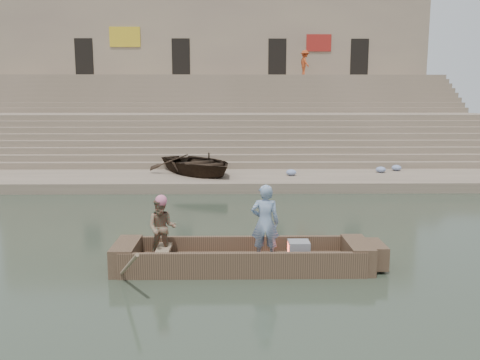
{
  "coord_description": "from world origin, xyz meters",
  "views": [
    {
      "loc": [
        1.76,
        -13.07,
        3.75
      ],
      "look_at": [
        1.96,
        0.95,
        1.4
      ],
      "focal_mm": 37.23,
      "sensor_mm": 36.0,
      "label": 1
    }
  ],
  "objects_px": {
    "beached_rowboat": "(198,164)",
    "pedestrian": "(305,63)",
    "rowing_man": "(162,228)",
    "main_rowboat": "(242,264)",
    "standing_man": "(265,223)",
    "television": "(298,250)"
  },
  "relations": [
    {
      "from": "standing_man",
      "to": "pedestrian",
      "type": "distance_m",
      "value": 26.24
    },
    {
      "from": "beached_rowboat",
      "to": "pedestrian",
      "type": "relative_size",
      "value": 2.52
    },
    {
      "from": "rowing_man",
      "to": "beached_rowboat",
      "type": "bearing_deg",
      "value": 91.01
    },
    {
      "from": "main_rowboat",
      "to": "rowing_man",
      "type": "xyz_separation_m",
      "value": [
        -1.77,
        0.13,
        0.79
      ]
    },
    {
      "from": "beached_rowboat",
      "to": "rowing_man",
      "type": "bearing_deg",
      "value": -125.37
    },
    {
      "from": "television",
      "to": "pedestrian",
      "type": "relative_size",
      "value": 0.26
    },
    {
      "from": "main_rowboat",
      "to": "beached_rowboat",
      "type": "xyz_separation_m",
      "value": [
        -1.74,
        11.06,
        0.76
      ]
    },
    {
      "from": "main_rowboat",
      "to": "pedestrian",
      "type": "height_order",
      "value": "pedestrian"
    },
    {
      "from": "standing_man",
      "to": "beached_rowboat",
      "type": "height_order",
      "value": "standing_man"
    },
    {
      "from": "rowing_man",
      "to": "pedestrian",
      "type": "relative_size",
      "value": 0.76
    },
    {
      "from": "main_rowboat",
      "to": "standing_man",
      "type": "bearing_deg",
      "value": -6.76
    },
    {
      "from": "beached_rowboat",
      "to": "pedestrian",
      "type": "xyz_separation_m",
      "value": [
        6.63,
        14.26,
        5.23
      ]
    },
    {
      "from": "main_rowboat",
      "to": "rowing_man",
      "type": "height_order",
      "value": "rowing_man"
    },
    {
      "from": "television",
      "to": "pedestrian",
      "type": "height_order",
      "value": "pedestrian"
    },
    {
      "from": "standing_man",
      "to": "beached_rowboat",
      "type": "distance_m",
      "value": 11.35
    },
    {
      "from": "main_rowboat",
      "to": "television",
      "type": "bearing_deg",
      "value": -0.0
    },
    {
      "from": "main_rowboat",
      "to": "rowing_man",
      "type": "relative_size",
      "value": 3.7
    },
    {
      "from": "rowing_man",
      "to": "pedestrian",
      "type": "distance_m",
      "value": 26.57
    },
    {
      "from": "beached_rowboat",
      "to": "standing_man",
      "type": "bearing_deg",
      "value": -113.84
    },
    {
      "from": "main_rowboat",
      "to": "standing_man",
      "type": "height_order",
      "value": "standing_man"
    },
    {
      "from": "rowing_man",
      "to": "television",
      "type": "bearing_deg",
      "value": -1.38
    },
    {
      "from": "main_rowboat",
      "to": "beached_rowboat",
      "type": "bearing_deg",
      "value": 98.96
    }
  ]
}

